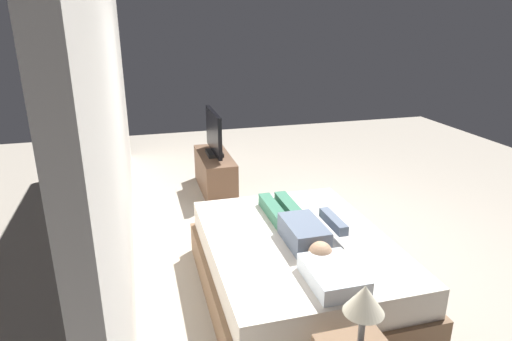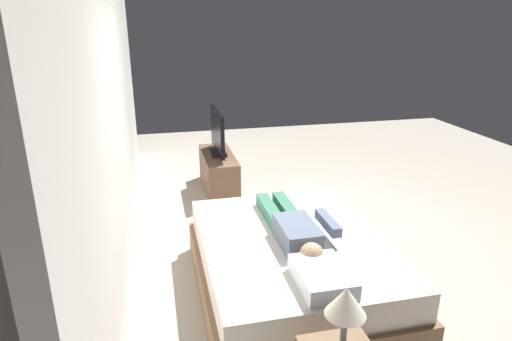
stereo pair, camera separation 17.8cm
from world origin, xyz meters
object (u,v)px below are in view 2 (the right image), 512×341
object	(u,v)px
pillow	(322,277)
tv_stand	(219,172)
bed	(291,268)
remote	(333,223)
tv	(217,134)
person	(294,228)
lamp	(346,303)

from	to	relation	value
pillow	tv_stand	world-z (taller)	pillow
bed	remote	size ratio (longest dim) A/B	13.19
bed	tv	distance (m)	2.62
remote	tv_stand	bearing A→B (deg)	15.33
bed	person	bearing A→B (deg)	-40.41
tv_stand	tv	bearing A→B (deg)	0.00
remote	tv_stand	size ratio (longest dim) A/B	0.14
pillow	tv_stand	bearing A→B (deg)	3.93
person	bed	bearing A→B (deg)	139.59
lamp	pillow	bearing A→B (deg)	-11.31
bed	person	size ratio (longest dim) A/B	1.57
pillow	tv	size ratio (longest dim) A/B	0.55
bed	tv_stand	xyz separation A→B (m)	(2.55, 0.22, -0.01)
person	lamp	distance (m)	1.35
bed	pillow	size ratio (longest dim) A/B	4.12
bed	remote	bearing A→B (deg)	-67.25
person	tv_stand	bearing A→B (deg)	5.56
bed	pillow	world-z (taller)	pillow
bed	tv	size ratio (longest dim) A/B	2.25
pillow	person	bearing A→B (deg)	-2.02
bed	tv_stand	size ratio (longest dim) A/B	1.80
tv_stand	lamp	xyz separation A→B (m)	(-3.84, -0.10, 0.60)
lamp	remote	bearing A→B (deg)	-20.64
tv	tv_stand	bearing A→B (deg)	0.00
tv_stand	pillow	bearing A→B (deg)	-176.07
tv_stand	bed	bearing A→B (deg)	-175.05
pillow	tv_stand	distance (m)	3.25
pillow	lamp	xyz separation A→B (m)	(-0.62, 0.12, 0.25)
tv	person	bearing A→B (deg)	-174.44
person	remote	bearing A→B (deg)	-69.53
tv_stand	tv	xyz separation A→B (m)	(0.00, 0.00, 0.53)
person	pillow	bearing A→B (deg)	177.98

